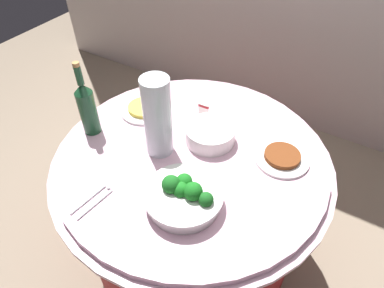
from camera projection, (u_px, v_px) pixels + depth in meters
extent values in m
plane|color=gray|center=(192.00, 246.00, 1.91)|extent=(6.00, 6.00, 0.00)
cylinder|color=maroon|center=(192.00, 210.00, 1.67)|extent=(1.01, 1.01, 0.69)
cylinder|color=#E0B2C6|center=(192.00, 160.00, 1.42)|extent=(1.16, 1.16, 0.02)
cylinder|color=#E0B2C6|center=(192.00, 155.00, 1.41)|extent=(1.10, 1.10, 0.03)
cylinder|color=white|center=(184.00, 199.00, 1.19)|extent=(0.26, 0.26, 0.05)
cylinder|color=white|center=(183.00, 194.00, 1.17)|extent=(0.28, 0.28, 0.01)
sphere|color=#19641E|center=(171.00, 184.00, 1.17)|extent=(0.07, 0.07, 0.07)
sphere|color=#19721E|center=(193.00, 191.00, 1.14)|extent=(0.07, 0.07, 0.07)
sphere|color=#195F1E|center=(206.00, 199.00, 1.13)|extent=(0.05, 0.05, 0.05)
sphere|color=#19711E|center=(181.00, 190.00, 1.16)|extent=(0.06, 0.06, 0.06)
sphere|color=#197D1E|center=(186.00, 192.00, 1.16)|extent=(0.04, 0.04, 0.04)
sphere|color=#19721E|center=(184.00, 181.00, 1.19)|extent=(0.06, 0.06, 0.06)
cylinder|color=white|center=(210.00, 139.00, 1.45)|extent=(0.21, 0.21, 0.01)
cylinder|color=white|center=(210.00, 138.00, 1.44)|extent=(0.21, 0.21, 0.01)
cylinder|color=white|center=(210.00, 136.00, 1.44)|extent=(0.21, 0.21, 0.01)
cylinder|color=white|center=(210.00, 134.00, 1.43)|extent=(0.21, 0.21, 0.01)
cylinder|color=white|center=(210.00, 132.00, 1.42)|extent=(0.21, 0.21, 0.01)
cylinder|color=white|center=(210.00, 131.00, 1.41)|extent=(0.21, 0.21, 0.01)
cylinder|color=white|center=(210.00, 129.00, 1.41)|extent=(0.21, 0.21, 0.01)
cylinder|color=#184527|center=(89.00, 112.00, 1.43)|extent=(0.07, 0.07, 0.20)
cone|color=#184527|center=(82.00, 88.00, 1.35)|extent=(0.07, 0.07, 0.04)
cylinder|color=#184527|center=(79.00, 75.00, 1.31)|extent=(0.03, 0.03, 0.08)
cylinder|color=#B2844C|center=(76.00, 64.00, 1.27)|extent=(0.03, 0.03, 0.02)
cylinder|color=silver|center=(158.00, 117.00, 1.30)|extent=(0.11, 0.11, 0.34)
sphere|color=#E5B26B|center=(164.00, 144.00, 1.38)|extent=(0.06, 0.06, 0.06)
sphere|color=#E5B26B|center=(160.00, 139.00, 1.40)|extent=(0.06, 0.06, 0.06)
sphere|color=#E5B26B|center=(155.00, 144.00, 1.38)|extent=(0.06, 0.06, 0.06)
sphere|color=#72C64C|center=(164.00, 132.00, 1.35)|extent=(0.06, 0.06, 0.06)
sphere|color=#72C64C|center=(156.00, 130.00, 1.36)|extent=(0.06, 0.06, 0.06)
sphere|color=#72C64C|center=(156.00, 136.00, 1.33)|extent=(0.06, 0.06, 0.06)
sphere|color=red|center=(162.00, 120.00, 1.32)|extent=(0.06, 0.06, 0.06)
sphere|color=red|center=(153.00, 121.00, 1.32)|extent=(0.06, 0.06, 0.06)
sphere|color=red|center=(158.00, 126.00, 1.30)|extent=(0.06, 0.06, 0.06)
sphere|color=#E5B26B|center=(159.00, 108.00, 1.29)|extent=(0.06, 0.06, 0.06)
sphere|color=#E5B26B|center=(151.00, 112.00, 1.27)|extent=(0.06, 0.06, 0.06)
sphere|color=#E5B26B|center=(160.00, 114.00, 1.26)|extent=(0.06, 0.06, 0.06)
sphere|color=#72C64C|center=(155.00, 96.00, 1.25)|extent=(0.06, 0.06, 0.06)
sphere|color=#72C64C|center=(152.00, 102.00, 1.23)|extent=(0.06, 0.06, 0.06)
sphere|color=#72C64C|center=(161.00, 100.00, 1.24)|extent=(0.06, 0.06, 0.06)
cylinder|color=silver|center=(95.00, 205.00, 1.20)|extent=(0.03, 0.16, 0.01)
cylinder|color=silver|center=(88.00, 199.00, 1.22)|extent=(0.03, 0.16, 0.01)
sphere|color=silver|center=(109.00, 188.00, 1.26)|extent=(0.01, 0.01, 0.01)
cylinder|color=white|center=(282.00, 158.00, 1.37)|extent=(0.22, 0.22, 0.01)
cylinder|color=brown|center=(282.00, 156.00, 1.36)|extent=(0.14, 0.14, 0.02)
cylinder|color=white|center=(144.00, 110.00, 1.60)|extent=(0.22, 0.22, 0.01)
cylinder|color=#F2D14C|center=(144.00, 107.00, 1.59)|extent=(0.15, 0.15, 0.02)
cube|color=white|center=(204.00, 109.00, 1.56)|extent=(0.05, 0.01, 0.05)
cube|color=maroon|center=(204.00, 106.00, 1.55)|extent=(0.05, 0.01, 0.01)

